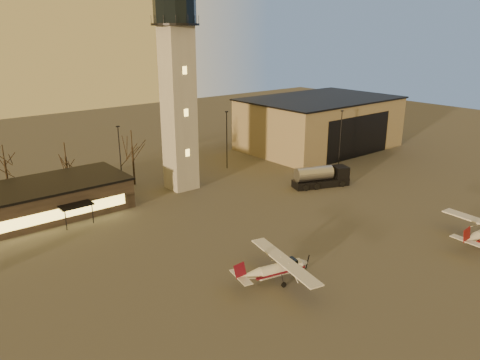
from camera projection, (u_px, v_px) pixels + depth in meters
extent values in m
plane|color=#494643|center=(331.00, 257.00, 50.78)|extent=(220.00, 220.00, 0.00)
cube|color=gray|center=(179.00, 111.00, 69.18)|extent=(4.00, 4.00, 24.00)
cylinder|color=black|center=(175.00, 24.00, 65.43)|extent=(6.80, 6.80, 0.30)
cylinder|color=black|center=(175.00, 10.00, 64.85)|extent=(6.00, 6.00, 3.40)
cube|color=#978463|center=(319.00, 124.00, 95.93)|extent=(30.00, 20.00, 10.00)
cube|color=black|center=(321.00, 98.00, 94.34)|extent=(30.60, 20.60, 0.30)
cube|color=black|center=(359.00, 137.00, 88.85)|extent=(18.00, 0.10, 8.00)
cube|color=black|center=(29.00, 204.00, 60.52)|extent=(25.00, 10.00, 4.00)
cube|color=black|center=(26.00, 188.00, 59.86)|extent=(25.40, 10.40, 0.30)
cube|color=#FFD559|center=(42.00, 218.00, 56.95)|extent=(22.00, 0.08, 1.40)
cube|color=black|center=(76.00, 205.00, 58.32)|extent=(4.00, 2.00, 0.20)
cylinder|color=black|center=(120.00, 160.00, 69.49)|extent=(0.16, 0.16, 10.00)
cube|color=black|center=(118.00, 126.00, 67.92)|extent=(0.50, 0.25, 0.18)
cylinder|color=black|center=(227.00, 141.00, 81.50)|extent=(0.16, 0.16, 10.00)
cube|color=black|center=(227.00, 112.00, 79.94)|extent=(0.50, 0.25, 0.18)
cylinder|color=black|center=(340.00, 139.00, 82.27)|extent=(0.16, 0.16, 10.00)
cube|color=black|center=(342.00, 111.00, 80.71)|extent=(0.50, 0.25, 0.18)
cylinder|color=black|center=(68.00, 173.00, 71.04)|extent=(0.28, 0.28, 5.25)
cylinder|color=black|center=(133.00, 166.00, 73.36)|extent=(0.28, 0.28, 6.16)
cylinder|color=black|center=(176.00, 157.00, 80.42)|extent=(0.28, 0.28, 4.97)
cylinder|color=black|center=(7.00, 179.00, 67.65)|extent=(0.28, 0.28, 5.60)
cone|color=silver|center=(471.00, 239.00, 51.55)|extent=(2.61, 1.35, 1.16)
cube|color=silver|center=(466.00, 241.00, 51.00)|extent=(1.21, 3.54, 0.08)
cube|color=#600F0D|center=(467.00, 235.00, 50.72)|extent=(1.46, 0.19, 1.79)
cylinder|color=silver|center=(280.00, 269.00, 45.62)|extent=(4.74, 2.25, 1.29)
cone|color=silver|center=(303.00, 263.00, 46.77)|extent=(1.14, 1.40, 1.23)
cone|color=silver|center=(249.00, 276.00, 44.13)|extent=(2.56, 1.58, 1.09)
cube|color=black|center=(289.00, 263.00, 45.91)|extent=(1.68, 1.34, 0.70)
cube|color=#540C1A|center=(278.00, 270.00, 45.55)|extent=(5.53, 2.46, 0.22)
cube|color=silver|center=(285.00, 261.00, 45.60)|extent=(3.82, 10.99, 0.14)
cube|color=silver|center=(241.00, 277.00, 43.72)|extent=(1.58, 3.39, 0.08)
cube|color=#540C1A|center=(240.00, 270.00, 43.46)|extent=(1.36, 0.38, 1.68)
cube|color=black|center=(321.00, 183.00, 73.33)|extent=(9.23, 5.53, 1.15)
cube|color=black|center=(340.00, 172.00, 73.89)|extent=(2.82, 3.00, 1.89)
cube|color=black|center=(344.00, 170.00, 74.02)|extent=(0.81, 1.90, 1.05)
cylinder|color=#ABAAAF|center=(314.00, 173.00, 72.45)|extent=(6.27, 4.15, 2.20)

